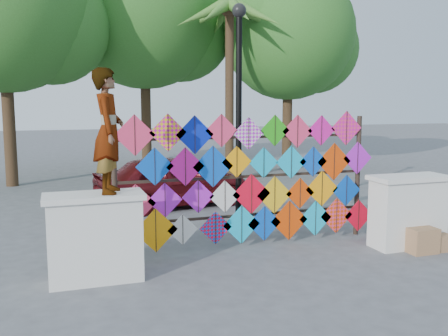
{
  "coord_description": "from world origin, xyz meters",
  "views": [
    {
      "loc": [
        -3.17,
        -7.36,
        2.58
      ],
      "look_at": [
        -0.48,
        0.6,
        1.45
      ],
      "focal_mm": 40.0,
      "sensor_mm": 36.0,
      "label": 1
    }
  ],
  "objects_px": {
    "vendor_woman": "(108,131)",
    "sedan": "(172,181)",
    "kite_rack": "(252,180)",
    "lamppost": "(239,95)"
  },
  "relations": [
    {
      "from": "vendor_woman",
      "to": "lamppost",
      "type": "relative_size",
      "value": 0.39
    },
    {
      "from": "sedan",
      "to": "lamppost",
      "type": "xyz_separation_m",
      "value": [
        0.81,
        -2.49,
        2.05
      ]
    },
    {
      "from": "vendor_woman",
      "to": "kite_rack",
      "type": "bearing_deg",
      "value": -58.11
    },
    {
      "from": "kite_rack",
      "to": "sedan",
      "type": "relative_size",
      "value": 1.29
    },
    {
      "from": "kite_rack",
      "to": "lamppost",
      "type": "height_order",
      "value": "lamppost"
    },
    {
      "from": "kite_rack",
      "to": "sedan",
      "type": "bearing_deg",
      "value": 98.99
    },
    {
      "from": "kite_rack",
      "to": "lamppost",
      "type": "xyz_separation_m",
      "value": [
        0.22,
        1.28,
        1.5
      ]
    },
    {
      "from": "sedan",
      "to": "lamppost",
      "type": "bearing_deg",
      "value": -172.31
    },
    {
      "from": "kite_rack",
      "to": "vendor_woman",
      "type": "bearing_deg",
      "value": -160.11
    },
    {
      "from": "vendor_woman",
      "to": "sedan",
      "type": "bearing_deg",
      "value": -10.67
    }
  ]
}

